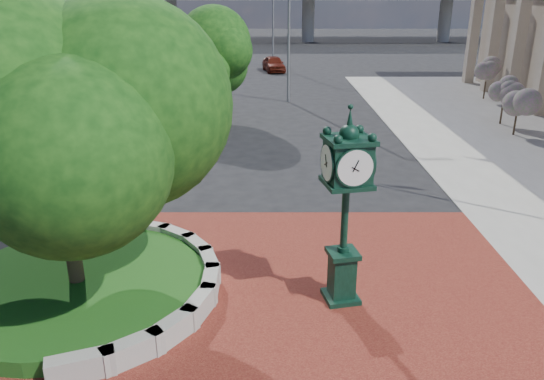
% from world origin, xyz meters
% --- Properties ---
extents(ground, '(200.00, 200.00, 0.00)m').
position_xyz_m(ground, '(0.00, 0.00, 0.00)').
color(ground, black).
rests_on(ground, ground).
extents(plaza, '(12.00, 12.00, 0.04)m').
position_xyz_m(plaza, '(0.00, -1.00, 0.02)').
color(plaza, maroon).
rests_on(plaza, ground).
extents(planter_wall, '(2.96, 6.77, 0.54)m').
position_xyz_m(planter_wall, '(-2.71, -0.00, 0.27)').
color(planter_wall, '#9E9B93').
rests_on(planter_wall, ground).
extents(grass_bed, '(6.10, 6.10, 0.40)m').
position_xyz_m(grass_bed, '(-5.00, 0.00, 0.20)').
color(grass_bed, '#1F4614').
rests_on(grass_bed, ground).
extents(tree_planter, '(5.20, 5.20, 6.33)m').
position_xyz_m(tree_planter, '(-5.00, 0.00, 3.72)').
color(tree_planter, '#38281C').
rests_on(tree_planter, ground).
extents(tree_street, '(4.40, 4.40, 5.45)m').
position_xyz_m(tree_street, '(-4.00, 18.00, 3.24)').
color(tree_street, '#38281C').
rests_on(tree_street, ground).
extents(post_clock, '(1.11, 1.11, 4.62)m').
position_xyz_m(post_clock, '(1.30, -0.27, 2.54)').
color(post_clock, black).
rests_on(post_clock, ground).
extents(parked_car, '(2.39, 4.36, 1.41)m').
position_xyz_m(parked_car, '(-0.14, 38.48, 0.70)').
color(parked_car, '#54160C').
rests_on(parked_car, ground).
extents(street_lamp_near, '(2.10, 0.39, 9.38)m').
position_xyz_m(street_lamp_near, '(0.99, 24.10, 5.50)').
color(street_lamp_near, slate).
rests_on(street_lamp_near, ground).
extents(street_lamp_far, '(2.03, 1.04, 9.62)m').
position_xyz_m(street_lamp_far, '(0.01, 42.31, 5.64)').
color(street_lamp_far, slate).
rests_on(street_lamp_far, ground).
extents(shrub_near, '(1.20, 1.20, 2.20)m').
position_xyz_m(shrub_near, '(12.02, 15.19, 1.59)').
color(shrub_near, '#38281C').
rests_on(shrub_near, ground).
extents(shrub_mid, '(1.20, 1.20, 2.20)m').
position_xyz_m(shrub_mid, '(12.31, 17.59, 1.59)').
color(shrub_mid, '#38281C').
rests_on(shrub_mid, ground).
extents(shrub_far, '(1.20, 1.20, 2.20)m').
position_xyz_m(shrub_far, '(14.16, 24.97, 1.59)').
color(shrub_far, '#38281C').
rests_on(shrub_far, ground).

